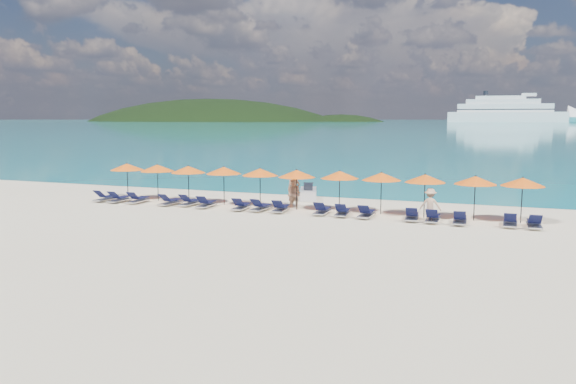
% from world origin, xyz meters
% --- Properties ---
extents(ground, '(1400.00, 1400.00, 0.00)m').
position_xyz_m(ground, '(0.00, 0.00, 0.00)').
color(ground, beige).
extents(sea, '(1600.00, 1300.00, 0.01)m').
position_xyz_m(sea, '(0.00, 660.00, 0.01)').
color(sea, '#1FA9B2').
rests_on(sea, ground).
extents(headland_main, '(374.00, 242.00, 126.50)m').
position_xyz_m(headland_main, '(-300.00, 540.00, -38.00)').
color(headland_main, black).
rests_on(headland_main, ground).
extents(headland_small, '(162.00, 126.00, 85.50)m').
position_xyz_m(headland_small, '(-150.00, 560.00, -35.00)').
color(headland_small, black).
rests_on(headland_small, ground).
extents(cruise_ship, '(127.92, 26.25, 35.38)m').
position_xyz_m(cruise_ship, '(25.25, 550.69, 9.21)').
color(cruise_ship, white).
rests_on(cruise_ship, ground).
extents(jetski, '(1.77, 2.85, 0.95)m').
position_xyz_m(jetski, '(-0.78, 8.66, 0.39)').
color(jetski, silver).
rests_on(jetski, ground).
extents(beachgoer_a, '(0.84, 0.70, 1.95)m').
position_xyz_m(beachgoer_a, '(-0.59, 5.51, 0.97)').
color(beachgoer_a, tan).
rests_on(beachgoer_a, ground).
extents(beachgoer_b, '(0.90, 0.64, 1.68)m').
position_xyz_m(beachgoer_b, '(-0.31, 4.81, 0.84)').
color(beachgoer_b, tan).
rests_on(beachgoer_b, ground).
extents(beachgoer_c, '(1.07, 0.55, 1.61)m').
position_xyz_m(beachgoer_c, '(7.22, 3.89, 0.80)').
color(beachgoer_c, tan).
rests_on(beachgoer_c, ground).
extents(umbrella_0, '(2.10, 2.10, 2.28)m').
position_xyz_m(umbrella_0, '(-11.46, 4.81, 2.02)').
color(umbrella_0, black).
rests_on(umbrella_0, ground).
extents(umbrella_1, '(2.10, 2.10, 2.28)m').
position_xyz_m(umbrella_1, '(-9.22, 4.79, 2.02)').
color(umbrella_1, black).
rests_on(umbrella_1, ground).
extents(umbrella_2, '(2.10, 2.10, 2.28)m').
position_xyz_m(umbrella_2, '(-6.96, 4.63, 2.02)').
color(umbrella_2, black).
rests_on(umbrella_2, ground).
extents(umbrella_3, '(2.10, 2.10, 2.28)m').
position_xyz_m(umbrella_3, '(-4.70, 4.83, 2.02)').
color(umbrella_3, black).
rests_on(umbrella_3, ground).
extents(umbrella_4, '(2.10, 2.10, 2.28)m').
position_xyz_m(umbrella_4, '(-2.34, 4.70, 2.02)').
color(umbrella_4, black).
rests_on(umbrella_4, ground).
extents(umbrella_5, '(2.10, 2.10, 2.28)m').
position_xyz_m(umbrella_5, '(-0.08, 4.58, 2.02)').
color(umbrella_5, black).
rests_on(umbrella_5, ground).
extents(umbrella_6, '(2.10, 2.10, 2.28)m').
position_xyz_m(umbrella_6, '(2.29, 4.83, 2.02)').
color(umbrella_6, black).
rests_on(umbrella_6, ground).
extents(umbrella_7, '(2.10, 2.10, 2.28)m').
position_xyz_m(umbrella_7, '(4.57, 4.80, 2.02)').
color(umbrella_7, black).
rests_on(umbrella_7, ground).
extents(umbrella_8, '(2.10, 2.10, 2.28)m').
position_xyz_m(umbrella_8, '(6.84, 4.62, 2.02)').
color(umbrella_8, black).
rests_on(umbrella_8, ground).
extents(umbrella_9, '(2.10, 2.10, 2.28)m').
position_xyz_m(umbrella_9, '(9.26, 4.66, 2.02)').
color(umbrella_9, black).
rests_on(umbrella_9, ground).
extents(umbrella_10, '(2.10, 2.10, 2.28)m').
position_xyz_m(umbrella_10, '(11.43, 4.71, 2.02)').
color(umbrella_10, black).
rests_on(umbrella_10, ground).
extents(lounger_0, '(0.77, 1.75, 0.66)m').
position_xyz_m(lounger_0, '(-12.03, 3.40, 0.24)').
color(lounger_0, silver).
rests_on(lounger_0, ground).
extents(lounger_1, '(0.66, 1.71, 0.66)m').
position_xyz_m(lounger_1, '(-10.99, 3.33, 0.24)').
color(lounger_1, silver).
rests_on(lounger_1, ground).
extents(lounger_2, '(0.68, 1.72, 0.66)m').
position_xyz_m(lounger_2, '(-9.76, 3.47, 0.24)').
color(lounger_2, silver).
rests_on(lounger_2, ground).
extents(lounger_3, '(0.78, 1.75, 0.66)m').
position_xyz_m(lounger_3, '(-7.50, 3.44, 0.24)').
color(lounger_3, silver).
rests_on(lounger_3, ground).
extents(lounger_4, '(0.70, 1.73, 0.66)m').
position_xyz_m(lounger_4, '(-6.32, 3.68, 0.24)').
color(lounger_4, silver).
rests_on(lounger_4, ground).
extents(lounger_5, '(0.76, 1.74, 0.66)m').
position_xyz_m(lounger_5, '(-5.14, 3.44, 0.24)').
color(lounger_5, silver).
rests_on(lounger_5, ground).
extents(lounger_6, '(0.75, 1.74, 0.66)m').
position_xyz_m(lounger_6, '(-2.92, 3.41, 0.24)').
color(lounger_6, silver).
rests_on(lounger_6, ground).
extents(lounger_7, '(0.74, 1.74, 0.66)m').
position_xyz_m(lounger_7, '(-1.77, 3.50, 0.24)').
color(lounger_7, silver).
rests_on(lounger_7, ground).
extents(lounger_8, '(0.77, 1.75, 0.66)m').
position_xyz_m(lounger_8, '(-0.62, 3.50, 0.24)').
color(lounger_8, silver).
rests_on(lounger_8, ground).
extents(lounger_9, '(0.68, 1.72, 0.66)m').
position_xyz_m(lounger_9, '(1.70, 3.59, 0.24)').
color(lounger_9, silver).
rests_on(lounger_9, ground).
extents(lounger_10, '(0.78, 1.75, 0.66)m').
position_xyz_m(lounger_10, '(2.83, 3.50, 0.24)').
color(lounger_10, silver).
rests_on(lounger_10, ground).
extents(lounger_11, '(0.65, 1.71, 0.66)m').
position_xyz_m(lounger_11, '(4.10, 3.49, 0.24)').
color(lounger_11, silver).
rests_on(lounger_11, ground).
extents(lounger_12, '(0.77, 1.75, 0.66)m').
position_xyz_m(lounger_12, '(6.39, 3.52, 0.24)').
color(lounger_12, silver).
rests_on(lounger_12, ground).
extents(lounger_13, '(0.63, 1.70, 0.66)m').
position_xyz_m(lounger_13, '(7.41, 3.42, 0.24)').
color(lounger_13, silver).
rests_on(lounger_13, ground).
extents(lounger_14, '(0.67, 1.72, 0.66)m').
position_xyz_m(lounger_14, '(8.69, 3.36, 0.24)').
color(lounger_14, silver).
rests_on(lounger_14, ground).
extents(lounger_15, '(0.67, 1.72, 0.66)m').
position_xyz_m(lounger_15, '(10.94, 3.58, 0.24)').
color(lounger_15, silver).
rests_on(lounger_15, ground).
extents(lounger_16, '(0.66, 1.71, 0.66)m').
position_xyz_m(lounger_16, '(11.97, 3.55, 0.24)').
color(lounger_16, silver).
rests_on(lounger_16, ground).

